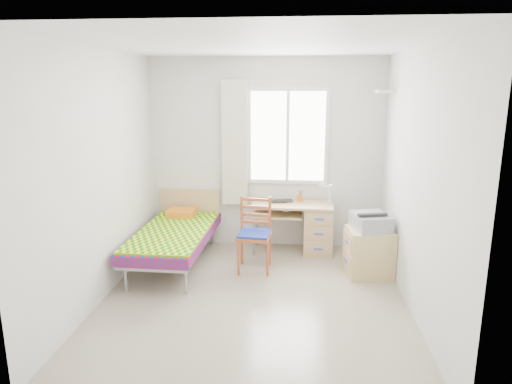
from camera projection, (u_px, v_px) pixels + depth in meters
floor at (254, 299)px, 4.87m from camera, size 3.50×3.50×0.00m
ceiling at (254, 44)px, 4.28m from camera, size 3.50×3.50×0.00m
wall_back at (266, 154)px, 6.27m from camera, size 3.20×0.00×3.20m
wall_left at (100, 177)px, 4.72m from camera, size 0.00×3.50×3.50m
wall_right at (417, 183)px, 4.44m from camera, size 0.00×3.50×3.50m
window at (288, 136)px, 6.17m from camera, size 1.10×0.04×1.30m
curtain at (235, 144)px, 6.21m from camera, size 0.35×0.05×1.70m
floating_shelf at (385, 91)px, 5.61m from camera, size 0.20×0.32×0.03m
bed at (175, 234)px, 5.78m from camera, size 0.90×1.85×0.79m
desk at (313, 226)px, 6.16m from camera, size 1.09×0.52×0.68m
chair at (255, 230)px, 5.57m from camera, size 0.43×0.43×0.90m
cabinet at (369, 252)px, 5.44m from camera, size 0.57×0.52×0.56m
printer at (371, 221)px, 5.37m from camera, size 0.48×0.53×0.19m
laptop at (282, 202)px, 6.15m from camera, size 0.36×0.28×0.03m
pen_cup at (300, 198)px, 6.22m from camera, size 0.08×0.08×0.09m
task_lamp at (326, 190)px, 6.01m from camera, size 0.20×0.30×0.33m
book at (280, 210)px, 6.13m from camera, size 0.23×0.25×0.02m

